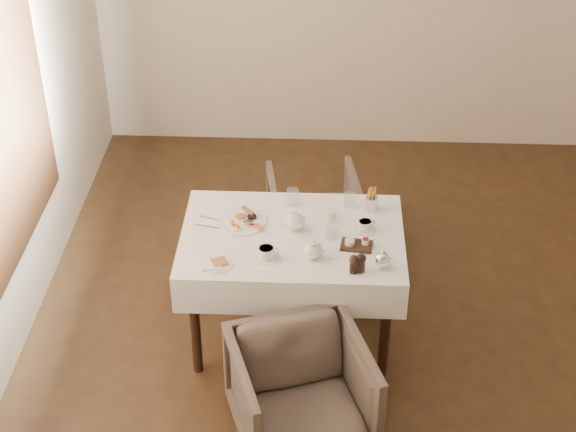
# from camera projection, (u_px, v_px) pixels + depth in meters

# --- Properties ---
(table) EXTENTS (1.28, 0.88, 0.75)m
(table) POSITION_uv_depth(u_px,v_px,m) (292.00, 251.00, 5.11)
(table) COLOR black
(table) RESTS_ON ground
(armchair_near) EXTENTS (0.87, 0.88, 0.64)m
(armchair_near) POSITION_uv_depth(u_px,v_px,m) (301.00, 395.00, 4.61)
(armchair_near) COLOR #4E4239
(armchair_near) RESTS_ON ground
(armchair_far) EXTENTS (0.69, 0.70, 0.56)m
(armchair_far) POSITION_uv_depth(u_px,v_px,m) (313.00, 212.00, 6.07)
(armchair_far) COLOR #4E4239
(armchair_far) RESTS_ON ground
(breakfast_plate) EXTENTS (0.29, 0.29, 0.04)m
(breakfast_plate) POSITION_uv_depth(u_px,v_px,m) (242.00, 221.00, 5.14)
(breakfast_plate) COLOR white
(breakfast_plate) RESTS_ON table
(side_plate) EXTENTS (0.17, 0.16, 0.02)m
(side_plate) POSITION_uv_depth(u_px,v_px,m) (216.00, 264.00, 4.80)
(side_plate) COLOR white
(side_plate) RESTS_ON table
(teapot_centre) EXTENTS (0.19, 0.17, 0.13)m
(teapot_centre) POSITION_uv_depth(u_px,v_px,m) (295.00, 220.00, 5.05)
(teapot_centre) COLOR white
(teapot_centre) RESTS_ON table
(teapot_front) EXTENTS (0.18, 0.16, 0.12)m
(teapot_front) POSITION_uv_depth(u_px,v_px,m) (313.00, 249.00, 4.83)
(teapot_front) COLOR white
(teapot_front) RESTS_ON table
(creamer) EXTENTS (0.06, 0.06, 0.07)m
(creamer) POSITION_uv_depth(u_px,v_px,m) (331.00, 216.00, 5.14)
(creamer) COLOR white
(creamer) RESTS_ON table
(teacup_near) EXTENTS (0.14, 0.14, 0.07)m
(teacup_near) POSITION_uv_depth(u_px,v_px,m) (266.00, 253.00, 4.85)
(teacup_near) COLOR white
(teacup_near) RESTS_ON table
(teacup_far) EXTENTS (0.13, 0.13, 0.06)m
(teacup_far) POSITION_uv_depth(u_px,v_px,m) (365.00, 226.00, 5.07)
(teacup_far) COLOR white
(teacup_far) RESTS_ON table
(glass_left) EXTENTS (0.08, 0.08, 0.10)m
(glass_left) POSITION_uv_depth(u_px,v_px,m) (293.00, 197.00, 5.28)
(glass_left) COLOR silver
(glass_left) RESTS_ON table
(glass_mid) EXTENTS (0.07, 0.07, 0.10)m
(glass_mid) POSITION_uv_depth(u_px,v_px,m) (332.00, 230.00, 5.00)
(glass_mid) COLOR silver
(glass_mid) RESTS_ON table
(glass_right) EXTENTS (0.08, 0.08, 0.09)m
(glass_right) POSITION_uv_depth(u_px,v_px,m) (349.00, 200.00, 5.26)
(glass_right) COLOR silver
(glass_right) RESTS_ON table
(condiment_board) EXTENTS (0.19, 0.14, 0.05)m
(condiment_board) POSITION_uv_depth(u_px,v_px,m) (356.00, 244.00, 4.94)
(condiment_board) COLOR black
(condiment_board) RESTS_ON table
(pepper_mill_left) EXTENTS (0.06, 0.06, 0.11)m
(pepper_mill_left) POSITION_uv_depth(u_px,v_px,m) (354.00, 264.00, 4.73)
(pepper_mill_left) COLOR black
(pepper_mill_left) RESTS_ON table
(pepper_mill_right) EXTENTS (0.07, 0.07, 0.11)m
(pepper_mill_right) POSITION_uv_depth(u_px,v_px,m) (361.00, 263.00, 4.73)
(pepper_mill_right) COLOR black
(pepper_mill_right) RESTS_ON table
(silver_pot) EXTENTS (0.13, 0.12, 0.12)m
(silver_pot) POSITION_uv_depth(u_px,v_px,m) (382.00, 259.00, 4.76)
(silver_pot) COLOR white
(silver_pot) RESTS_ON table
(fries_cup) EXTENTS (0.07, 0.07, 0.16)m
(fries_cup) POSITION_uv_depth(u_px,v_px,m) (372.00, 200.00, 5.22)
(fries_cup) COLOR silver
(fries_cup) RESTS_ON table
(cutlery_fork) EXTENTS (0.18, 0.08, 0.00)m
(cutlery_fork) POSITION_uv_depth(u_px,v_px,m) (214.00, 219.00, 5.17)
(cutlery_fork) COLOR silver
(cutlery_fork) RESTS_ON table
(cutlery_knife) EXTENTS (0.20, 0.06, 0.00)m
(cutlery_knife) POSITION_uv_depth(u_px,v_px,m) (212.00, 227.00, 5.10)
(cutlery_knife) COLOR silver
(cutlery_knife) RESTS_ON table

